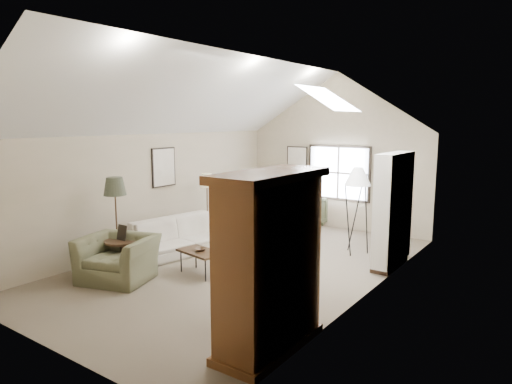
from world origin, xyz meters
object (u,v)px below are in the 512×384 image
Objects in this scene: armoire at (270,262)px; armchair_far at (306,211)px; side_table at (123,257)px; armchair_near at (118,258)px; side_chair at (310,216)px; coffee_table at (200,263)px; sofa at (181,235)px.

armchair_far is at bearing 115.30° from armoire.
armoire is at bearing -11.34° from side_table.
armchair_near is (-3.53, 0.49, -0.71)m from armoire.
side_chair is (1.37, 4.49, 0.14)m from armchair_near.
armchair_near is at bearing 172.12° from armoire.
side_table is at bearing -146.13° from coffee_table.
armchair_far is 1.35m from side_chair.
coffee_table is at bearing -113.12° from sofa.
coffee_table is (1.28, -0.81, -0.15)m from sofa.
coffee_table is at bearing -100.47° from side_chair.
side_chair is (1.56, 4.23, 0.21)m from side_table.
armchair_far is 1.36× the size of side_table.
sofa is 1.88m from armchair_near.
armchair_near is 4.69m from side_chair.
coffee_table is (-2.53, 1.54, -0.88)m from armoire.
side_table is 4.51m from side_chair.
side_chair reaches higher than sofa.
armchair_far reaches higher than sofa.
armchair_near is 1.39× the size of coffee_table.
armchair_near is at bearing -162.09° from sofa.
side_chair is at bearing 113.43° from armoire.
armchair_near reaches higher than side_table.
sofa is 2.12× the size of armchair_near.
armoire reaches higher than armchair_near.
side_table is (-3.72, 0.75, -0.78)m from armoire.
side_table is (0.10, -1.60, -0.05)m from sofa.
coffee_table is 1.43m from side_table.
armchair_far reaches higher than side_table.
armoire is 2.54× the size of armchair_far.
armoire reaches higher than side_table.
side_chair is at bearing 83.74° from coffee_table.
armchair_far is at bearing 118.67° from side_chair.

